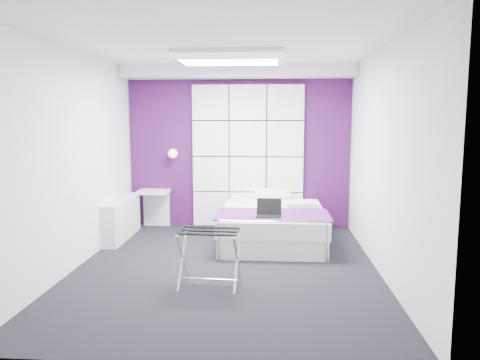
% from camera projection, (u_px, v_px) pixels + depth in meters
% --- Properties ---
extents(floor, '(4.40, 4.40, 0.00)m').
position_uv_depth(floor, '(226.00, 269.00, 5.59)').
color(floor, black).
rests_on(floor, ground).
extents(ceiling, '(4.40, 4.40, 0.00)m').
position_uv_depth(ceiling, '(225.00, 45.00, 5.24)').
color(ceiling, white).
rests_on(ceiling, wall_back).
extents(wall_back, '(3.60, 0.00, 3.60)m').
position_uv_depth(wall_back, '(239.00, 148.00, 7.59)').
color(wall_back, white).
rests_on(wall_back, floor).
extents(wall_left, '(0.00, 4.40, 4.40)m').
position_uv_depth(wall_left, '(74.00, 160.00, 5.54)').
color(wall_left, white).
rests_on(wall_left, floor).
extents(wall_right, '(0.00, 4.40, 4.40)m').
position_uv_depth(wall_right, '(383.00, 162.00, 5.30)').
color(wall_right, white).
rests_on(wall_right, floor).
extents(accent_wall, '(3.58, 0.02, 2.58)m').
position_uv_depth(accent_wall, '(239.00, 148.00, 7.58)').
color(accent_wall, '#3C0E40').
rests_on(accent_wall, wall_back).
extents(soffit, '(3.58, 0.50, 0.20)m').
position_uv_depth(soffit, '(238.00, 71.00, 7.19)').
color(soffit, silver).
rests_on(soffit, wall_back).
extents(headboard, '(1.80, 0.08, 2.30)m').
position_uv_depth(headboard, '(248.00, 156.00, 7.54)').
color(headboard, silver).
rests_on(headboard, wall_back).
extents(skylight, '(1.36, 0.86, 0.12)m').
position_uv_depth(skylight, '(230.00, 57.00, 5.84)').
color(skylight, white).
rests_on(skylight, ceiling).
extents(wall_lamp, '(0.15, 0.15, 0.15)m').
position_uv_depth(wall_lamp, '(173.00, 153.00, 7.54)').
color(wall_lamp, white).
rests_on(wall_lamp, wall_back).
extents(radiator, '(0.22, 1.20, 0.60)m').
position_uv_depth(radiator, '(121.00, 219.00, 6.95)').
color(radiator, silver).
rests_on(radiator, floor).
extents(bed, '(1.51, 1.82, 0.65)m').
position_uv_depth(bed, '(272.00, 224.00, 6.73)').
color(bed, silver).
rests_on(bed, floor).
extents(nightstand, '(0.49, 0.38, 0.05)m').
position_uv_depth(nightstand, '(154.00, 192.00, 7.60)').
color(nightstand, silver).
rests_on(nightstand, wall_back).
extents(luggage_rack, '(0.61, 0.45, 0.61)m').
position_uv_depth(luggage_rack, '(210.00, 258.00, 5.01)').
color(luggage_rack, silver).
rests_on(luggage_rack, floor).
extents(laptop, '(0.32, 0.23, 0.23)m').
position_uv_depth(laptop, '(269.00, 212.00, 6.12)').
color(laptop, black).
rests_on(laptop, bed).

